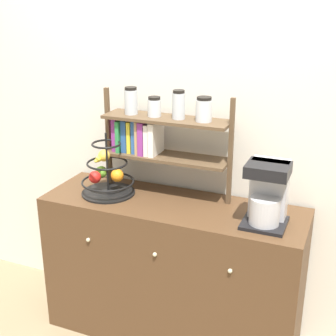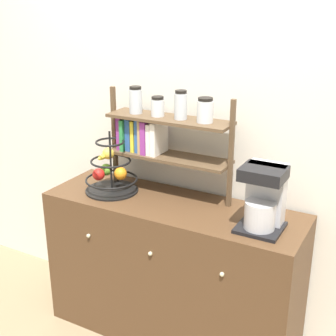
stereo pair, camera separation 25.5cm
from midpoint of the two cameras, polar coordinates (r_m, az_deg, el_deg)
name	(u,v)px [view 2 (the right image)]	position (r m, az deg, el deg)	size (l,w,h in m)	color
wall_back	(196,118)	(2.72, 6.09, 6.07)	(7.00, 0.05, 2.60)	silver
sideboard	(172,271)	(2.82, 3.13, -12.50)	(1.49, 0.50, 0.87)	#4C331E
coffee_maker	(263,198)	(2.36, 14.62, -3.64)	(0.22, 0.22, 0.33)	black
fruit_stand	(110,172)	(2.75, -4.44, -0.53)	(0.31, 0.31, 0.37)	black
shelf_hutch	(158,131)	(2.66, 1.55, 4.55)	(0.77, 0.20, 0.62)	brown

